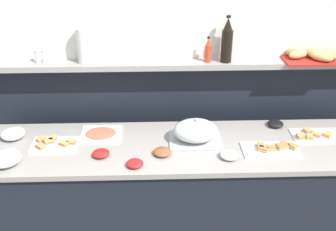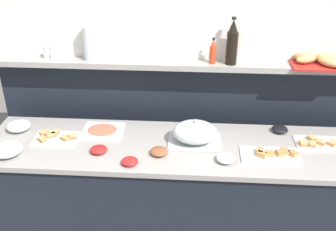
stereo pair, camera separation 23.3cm
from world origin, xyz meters
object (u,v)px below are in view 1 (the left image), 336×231
sandwich_platter_side (319,135)px  cold_cuts_platter (101,134)px  glass_bowl_large (5,159)px  wine_bottle_dark (227,41)px  hot_sauce_bottle (208,51)px  serving_cloche (196,132)px  bread_basket (314,55)px  sandwich_platter_rear (272,149)px  sandwich_platter_front (54,144)px  glass_bowl_extra (229,155)px  pepper_shaker (44,57)px  glass_bowl_small (13,134)px  condiment_bowl_teal (135,163)px  condiment_bowl_cream (101,153)px  salt_shaker (38,57)px  condiment_bowl_red (275,124)px  water_carafe (84,46)px  condiment_bowl_dark (162,152)px

sandwich_platter_side → cold_cuts_platter: size_ratio=1.41×
glass_bowl_large → wine_bottle_dark: size_ratio=0.59×
sandwich_platter_side → hot_sauce_bottle: bearing=155.9°
serving_cloche → bread_basket: size_ratio=0.85×
sandwich_platter_rear → wine_bottle_dark: size_ratio=1.13×
sandwich_platter_side → sandwich_platter_front: (-1.73, -0.05, 0.00)m
sandwich_platter_rear → glass_bowl_extra: size_ratio=3.16×
hot_sauce_bottle → sandwich_platter_rear: bearing=-52.2°
serving_cloche → glass_bowl_large: serving_cloche is taller
sandwich_platter_rear → pepper_shaker: bearing=161.6°
sandwich_platter_rear → bread_basket: 0.74m
glass_bowl_small → condiment_bowl_teal: size_ratio=1.61×
glass_bowl_large → condiment_bowl_teal: 0.77m
condiment_bowl_cream → salt_shaker: size_ratio=1.22×
condiment_bowl_cream → condiment_bowl_red: bearing=15.8°
salt_shaker → cold_cuts_platter: bearing=-32.8°
glass_bowl_large → condiment_bowl_teal: (0.77, -0.05, -0.02)m
glass_bowl_extra → sandwich_platter_front: bearing=170.6°
glass_bowl_extra → bread_basket: size_ratio=0.28×
cold_cuts_platter → condiment_bowl_cream: bearing=-83.4°
glass_bowl_large → salt_shaker: 0.73m
sandwich_platter_side → salt_shaker: 1.95m
glass_bowl_extra → condiment_bowl_cream: (-0.78, 0.05, -0.00)m
sandwich_platter_side → condiment_bowl_teal: size_ratio=3.78×
salt_shaker → water_carafe: 0.32m
sandwich_platter_front → condiment_bowl_red: size_ratio=2.72×
condiment_bowl_teal → sandwich_platter_side: bearing=13.6°
sandwich_platter_side → pepper_shaker: pepper_shaker is taller
glass_bowl_large → hot_sauce_bottle: 1.45m
hot_sauce_bottle → salt_shaker: bearing=179.3°
condiment_bowl_red → condiment_bowl_dark: bearing=-157.5°
pepper_shaker → bread_basket: size_ratio=0.22×
sandwich_platter_side → condiment_bowl_red: condiment_bowl_red is taller
sandwich_platter_side → cold_cuts_platter: 1.45m
sandwich_platter_rear → cold_cuts_platter: sandwich_platter_rear is taller
condiment_bowl_dark → water_carafe: size_ratio=0.47×
glass_bowl_large → bread_basket: (1.98, 0.57, 0.42)m
sandwich_platter_side → condiment_bowl_cream: 1.43m
sandwich_platter_rear → water_carafe: water_carafe is taller
condiment_bowl_red → hot_sauce_bottle: (-0.47, 0.17, 0.47)m
sandwich_platter_side → sandwich_platter_front: bearing=-178.4°
glass_bowl_small → serving_cloche: bearing=-4.0°
serving_cloche → bread_basket: bread_basket is taller
condiment_bowl_cream → bread_basket: bearing=19.6°
sandwich_platter_side → condiment_bowl_teal: (-1.21, -0.29, 0.01)m
cold_cuts_platter → glass_bowl_extra: bearing=-20.2°
water_carafe → condiment_bowl_dark: bearing=-45.4°
salt_shaker → pepper_shaker: 0.04m
cold_cuts_platter → salt_shaker: size_ratio=3.09×
wine_bottle_dark → glass_bowl_extra: bearing=-93.8°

